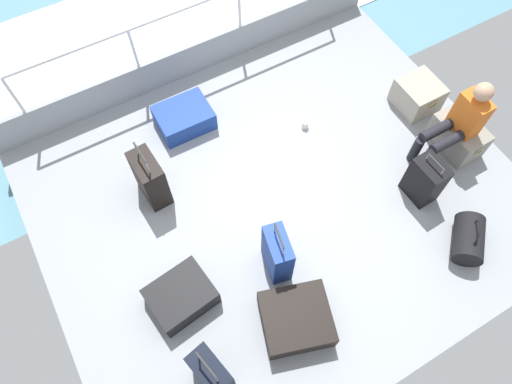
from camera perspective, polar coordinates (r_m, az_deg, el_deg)
ground_plane at (r=5.26m, az=2.98°, el=-0.79°), size 4.40×5.20×0.06m
gunwale_port at (r=6.22m, az=-7.72°, el=15.90°), size 0.06×5.20×0.45m
railing_port at (r=5.84m, az=-8.40°, el=19.70°), size 0.04×4.20×1.02m
sea_wake at (r=7.61m, az=-12.17°, el=19.37°), size 12.00×12.00×0.01m
cargo_crate_0 at (r=6.15m, az=19.18°, el=11.16°), size 0.52×0.47×0.36m
cargo_crate_1 at (r=5.93m, az=23.49°, el=6.36°), size 0.64×0.38×0.37m
passenger_seated at (r=5.54m, az=23.53°, el=7.85°), size 0.34×0.66×1.07m
suitcase_0 at (r=4.33m, az=-5.44°, el=-21.35°), size 0.43×0.29×0.87m
suitcase_1 at (r=4.62m, az=2.62°, el=-7.58°), size 0.43×0.28×0.77m
suitcase_2 at (r=5.10m, az=-12.82°, el=1.60°), size 0.45×0.26×0.84m
suitcase_3 at (r=5.33m, az=19.97°, el=1.39°), size 0.37×0.27×0.65m
suitcase_4 at (r=5.74m, az=-8.80°, el=9.00°), size 0.52×0.66×0.26m
suitcase_5 at (r=4.63m, az=4.94°, el=-15.25°), size 0.77×0.80×0.26m
suitcase_6 at (r=4.73m, az=-9.15°, el=-12.48°), size 0.57×0.66×0.25m
duffel_bag at (r=5.32m, az=24.60°, el=-5.25°), size 0.57×0.57×0.45m
paper_cup at (r=5.74m, az=6.02°, el=8.24°), size 0.08×0.08×0.10m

